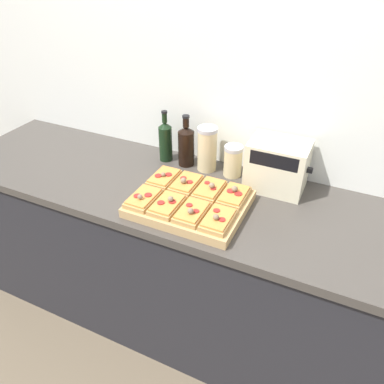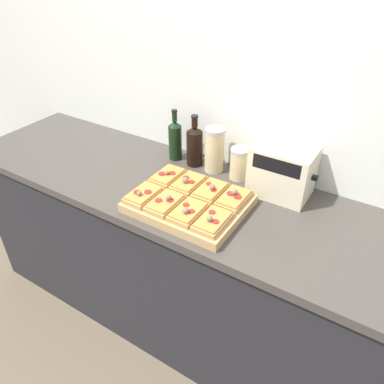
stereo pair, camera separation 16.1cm
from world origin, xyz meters
name	(u,v)px [view 2 (the right image)]	position (x,y,z in m)	size (l,w,h in m)	color
ground_plane	(169,366)	(0.00, 0.00, 0.00)	(12.00, 12.00, 0.00)	brown
wall_back	(242,102)	(0.00, 0.67, 1.25)	(6.00, 0.06, 2.50)	silver
kitchen_counter	(201,267)	(0.00, 0.32, 0.46)	(2.63, 0.67, 0.92)	#232328
cutting_board	(188,203)	(0.00, 0.21, 0.94)	(0.47, 0.38, 0.04)	tan
pizza_slice_back_left	(168,176)	(-0.17, 0.30, 0.98)	(0.10, 0.17, 0.05)	tan
pizza_slice_back_midleft	(188,183)	(-0.06, 0.30, 0.98)	(0.10, 0.17, 0.05)	tan
pizza_slice_back_midright	(210,190)	(0.05, 0.30, 0.98)	(0.10, 0.17, 0.05)	tan
pizza_slice_back_right	(234,198)	(0.17, 0.30, 0.98)	(0.10, 0.17, 0.06)	tan
pizza_slice_front_left	(143,195)	(-0.17, 0.12, 0.98)	(0.10, 0.17, 0.05)	tan
pizza_slice_front_midleft	(165,203)	(-0.06, 0.12, 0.98)	(0.10, 0.17, 0.05)	tan
pizza_slice_front_midright	(188,212)	(0.05, 0.12, 0.98)	(0.10, 0.17, 0.05)	tan
pizza_slice_front_right	(213,221)	(0.17, 0.12, 0.98)	(0.10, 0.17, 0.05)	tan
olive_oil_bottle	(175,139)	(-0.30, 0.54, 1.03)	(0.07, 0.07, 0.27)	black
wine_bottle	(195,145)	(-0.18, 0.54, 1.03)	(0.08, 0.08, 0.27)	black
grain_jar_tall	(214,150)	(-0.06, 0.54, 1.04)	(0.10, 0.10, 0.23)	beige
grain_jar_short	(239,163)	(0.07, 0.54, 1.00)	(0.09, 0.09, 0.16)	beige
toaster_oven	(282,171)	(0.29, 0.52, 1.04)	(0.29, 0.19, 0.23)	beige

